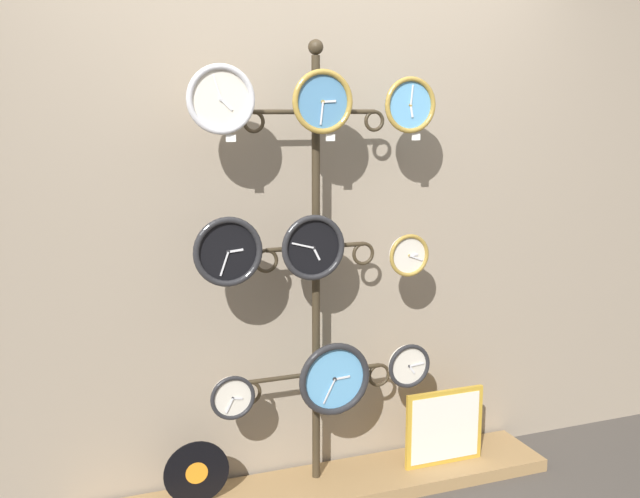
% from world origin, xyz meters
% --- Properties ---
extents(shop_wall, '(4.40, 0.04, 2.80)m').
position_xyz_m(shop_wall, '(0.00, 0.57, 1.40)').
color(shop_wall, gray).
rests_on(shop_wall, ground_plane).
extents(low_shelf, '(2.20, 0.36, 0.06)m').
position_xyz_m(low_shelf, '(0.00, 0.35, 0.03)').
color(low_shelf, '#9E7A4C').
rests_on(low_shelf, ground_plane).
extents(display_stand, '(0.73, 0.34, 2.00)m').
position_xyz_m(display_stand, '(0.00, 0.41, 0.70)').
color(display_stand, '#382D1E').
rests_on(display_stand, ground_plane).
extents(clock_top_left, '(0.27, 0.04, 0.27)m').
position_xyz_m(clock_top_left, '(-0.43, 0.31, 1.76)').
color(clock_top_left, silver).
extents(clock_top_center, '(0.26, 0.04, 0.26)m').
position_xyz_m(clock_top_center, '(-0.01, 0.31, 1.75)').
color(clock_top_center, '#4C84B2').
extents(clock_top_right, '(0.24, 0.04, 0.24)m').
position_xyz_m(clock_top_right, '(0.39, 0.31, 1.74)').
color(clock_top_right, '#60A8DB').
extents(clock_middle_left, '(0.28, 0.04, 0.28)m').
position_xyz_m(clock_middle_left, '(-0.42, 0.30, 1.16)').
color(clock_middle_left, black).
extents(clock_middle_center, '(0.28, 0.04, 0.28)m').
position_xyz_m(clock_middle_center, '(-0.04, 0.33, 1.15)').
color(clock_middle_center, black).
extents(clock_middle_right, '(0.19, 0.04, 0.19)m').
position_xyz_m(clock_middle_right, '(0.41, 0.33, 1.08)').
color(clock_middle_right, silver).
extents(clock_bottom_left, '(0.19, 0.04, 0.19)m').
position_xyz_m(clock_bottom_left, '(-0.40, 0.33, 0.53)').
color(clock_bottom_left, silver).
extents(clock_bottom_center, '(0.33, 0.04, 0.33)m').
position_xyz_m(clock_bottom_center, '(0.04, 0.30, 0.57)').
color(clock_bottom_center, '#60A8DB').
extents(clock_bottom_right, '(0.21, 0.04, 0.21)m').
position_xyz_m(clock_bottom_right, '(0.41, 0.32, 0.57)').
color(clock_bottom_right, silver).
extents(vinyl_record, '(0.28, 0.01, 0.28)m').
position_xyz_m(vinyl_record, '(-0.56, 0.37, 0.20)').
color(vinyl_record, black).
rests_on(vinyl_record, low_shelf).
extents(picture_frame, '(0.40, 0.02, 0.37)m').
position_xyz_m(picture_frame, '(0.61, 0.32, 0.24)').
color(picture_frame, gold).
rests_on(picture_frame, low_shelf).
extents(price_tag_upper, '(0.04, 0.00, 0.03)m').
position_xyz_m(price_tag_upper, '(-0.39, 0.31, 1.61)').
color(price_tag_upper, white).
extents(price_tag_mid, '(0.04, 0.00, 0.03)m').
position_xyz_m(price_tag_mid, '(0.03, 0.31, 1.61)').
color(price_tag_mid, white).
extents(price_tag_lower, '(0.04, 0.00, 0.03)m').
position_xyz_m(price_tag_lower, '(0.42, 0.31, 1.60)').
color(price_tag_lower, white).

